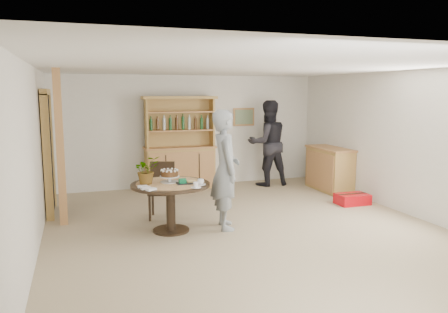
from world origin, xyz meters
TOP-DOWN VIEW (x-y plane):
  - ground at (0.00, 0.00)m, footprint 7.00×7.00m
  - room_shell at (0.00, 0.01)m, footprint 6.04×7.04m
  - doorway at (-2.93, 2.00)m, footprint 0.13×1.10m
  - pine_post at (-2.70, 1.20)m, footprint 0.12×0.12m
  - hutch at (-0.30, 3.24)m, footprint 1.62×0.54m
  - sideboard at (2.74, 2.00)m, footprint 0.54×1.26m
  - dining_table at (-1.13, 0.30)m, footprint 1.20×1.20m
  - dining_chair at (-1.10, 1.12)m, footprint 0.53×0.53m
  - birthday_cake at (-1.13, 0.35)m, footprint 0.30×0.30m
  - flower_vase at (-1.48, 0.35)m, footprint 0.47×0.44m
  - gift_tray at (-0.91, 0.17)m, footprint 0.30×0.20m
  - coffee_cup_a at (-0.73, 0.02)m, footprint 0.15×0.15m
  - coffee_cup_b at (-0.85, -0.15)m, footprint 0.15×0.15m
  - napkins at (-1.54, -0.02)m, footprint 0.24×0.33m
  - teen_boy at (-0.28, 0.20)m, footprint 0.54×0.74m
  - adult_person at (1.68, 2.93)m, footprint 0.95×0.74m
  - red_suitcase at (2.50, 0.80)m, footprint 0.61×0.41m

SIDE VIEW (x-z plane):
  - ground at x=0.00m, z-range 0.00..0.00m
  - red_suitcase at x=2.50m, z-range 0.00..0.21m
  - sideboard at x=2.74m, z-range 0.00..0.94m
  - dining_chair at x=-1.10m, z-range 0.06..1.01m
  - dining_table at x=-1.13m, z-range 0.22..0.98m
  - hutch at x=-0.30m, z-range -0.33..1.71m
  - napkins at x=-1.54m, z-range 0.76..0.79m
  - gift_tray at x=-0.91m, z-range 0.75..0.83m
  - coffee_cup_b at x=-0.85m, z-range 0.75..0.84m
  - coffee_cup_a at x=-0.73m, z-range 0.76..0.84m
  - birthday_cake at x=-1.13m, z-range 0.78..0.98m
  - teen_boy at x=-0.28m, z-range 0.00..1.86m
  - flower_vase at x=-1.48m, z-range 0.76..1.18m
  - adult_person at x=1.68m, z-range 0.00..1.95m
  - doorway at x=-2.93m, z-range 0.02..2.20m
  - pine_post at x=-2.70m, z-range 0.00..2.50m
  - room_shell at x=0.00m, z-range 0.48..3.00m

